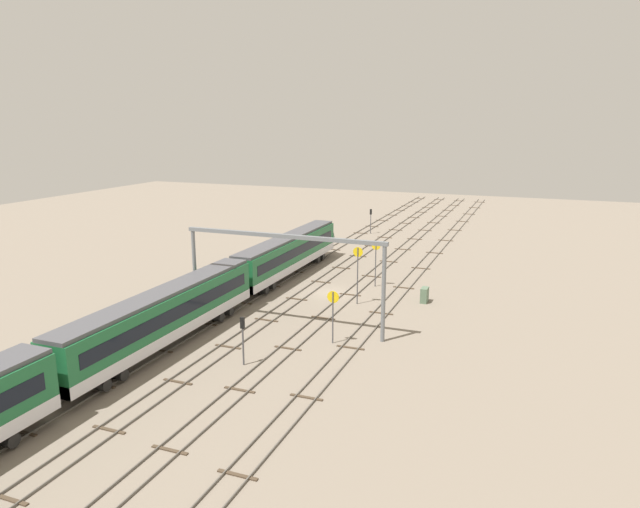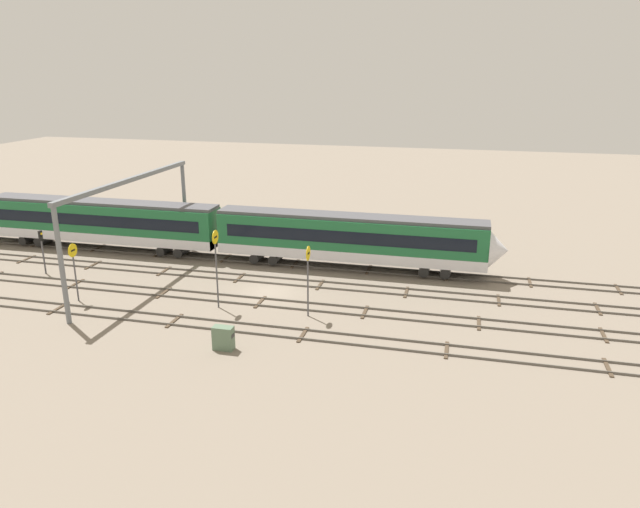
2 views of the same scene
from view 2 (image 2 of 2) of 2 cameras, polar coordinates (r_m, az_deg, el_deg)
ground_plane at (r=48.02m, az=-4.85°, el=-3.64°), size 187.91×187.91×0.00m
track_near_foreground at (r=41.75m, az=-8.04°, el=-7.00°), size 171.91×2.40×0.16m
track_second_near at (r=45.88m, az=-5.82°, el=-4.61°), size 171.91×2.40×0.16m
track_middle at (r=50.14m, az=-3.97°, el=-2.60°), size 171.91×2.40×0.16m
track_with_train at (r=54.49m, az=-2.43°, el=-0.92°), size 171.91×2.40×0.16m
train at (r=69.35m, az=-28.40°, el=3.21°), size 100.00×3.24×4.80m
overhead_gantry at (r=51.14m, az=-17.76°, el=4.66°), size 0.40×19.35×8.76m
speed_sign_near_foreground at (r=42.01m, az=-1.17°, el=-1.56°), size 0.14×1.04×5.33m
speed_sign_mid_trackside at (r=48.70m, az=-22.67°, el=-0.79°), size 0.14×1.04×4.63m
speed_sign_far_trackside at (r=44.07m, az=-10.01°, el=-0.33°), size 0.14×1.03×6.05m
signal_light_trackside_departure at (r=56.61m, az=-25.27°, el=0.75°), size 0.31×0.32×3.90m
relay_cabinet at (r=38.61m, az=-9.32°, el=-8.02°), size 1.34×0.68×1.57m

